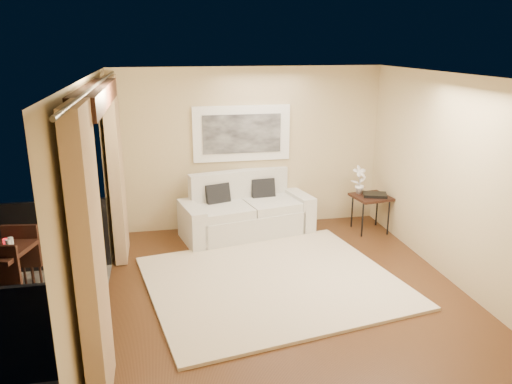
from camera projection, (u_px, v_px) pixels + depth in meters
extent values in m
plane|color=#4C2C16|center=(285.00, 291.00, 6.42)|extent=(5.00, 5.00, 0.00)
plane|color=white|center=(289.00, 76.00, 5.64)|extent=(5.00, 5.00, 0.00)
plane|color=tan|center=(249.00, 149.00, 8.38)|extent=(4.50, 0.00, 4.50)
plane|color=tan|center=(372.00, 286.00, 3.68)|extent=(4.50, 0.00, 4.50)
plane|color=tan|center=(455.00, 181.00, 6.45)|extent=(0.00, 5.00, 5.00)
plane|color=tan|center=(108.00, 164.00, 7.35)|extent=(0.00, 2.70, 2.70)
plane|color=tan|center=(66.00, 274.00, 3.87)|extent=(0.00, 2.70, 2.70)
plane|color=tan|center=(83.00, 94.00, 5.26)|extent=(0.00, 2.40, 2.40)
cube|color=black|center=(95.00, 96.00, 5.30)|extent=(0.28, 2.40, 0.22)
cube|color=#605B56|center=(25.00, 320.00, 5.85)|extent=(1.80, 2.60, 0.12)
cube|color=black|center=(42.00, 236.00, 6.88)|extent=(1.80, 0.06, 1.00)
cube|color=tan|center=(116.00, 170.00, 7.10)|extent=(0.16, 0.75, 2.62)
cube|color=tan|center=(90.00, 260.00, 4.19)|extent=(0.16, 0.75, 2.62)
cylinder|color=#4C473F|center=(96.00, 86.00, 5.27)|extent=(0.04, 4.80, 0.04)
cube|color=white|center=(242.00, 133.00, 8.24)|extent=(1.62, 0.05, 0.92)
cube|color=black|center=(242.00, 134.00, 8.21)|extent=(1.30, 0.02, 0.64)
cube|color=beige|center=(273.00, 282.00, 6.62)|extent=(3.62, 3.28, 0.04)
cube|color=silver|center=(247.00, 223.00, 8.23)|extent=(1.86, 1.24, 0.42)
cube|color=silver|center=(239.00, 194.00, 8.43)|extent=(1.72, 0.57, 0.82)
cube|color=silver|center=(192.00, 225.00, 7.85)|extent=(0.42, 0.94, 0.62)
cube|color=silver|center=(297.00, 210.00, 8.55)|extent=(0.42, 0.94, 0.62)
cube|color=silver|center=(224.00, 210.00, 7.97)|extent=(0.95, 0.95, 0.14)
cube|color=silver|center=(271.00, 204.00, 8.28)|extent=(0.95, 0.95, 0.14)
cube|color=black|center=(218.00, 196.00, 8.12)|extent=(0.44, 0.29, 0.41)
cube|color=black|center=(263.00, 191.00, 8.42)|extent=(0.42, 0.22, 0.41)
cube|color=black|center=(371.00, 197.00, 8.30)|extent=(0.64, 0.64, 0.04)
cylinder|color=black|center=(363.00, 220.00, 8.13)|extent=(0.03, 0.03, 0.58)
cylinder|color=black|center=(388.00, 218.00, 8.22)|extent=(0.03, 0.03, 0.58)
cylinder|color=black|center=(352.00, 211.00, 8.56)|extent=(0.03, 0.03, 0.58)
cylinder|color=black|center=(377.00, 209.00, 8.64)|extent=(0.03, 0.03, 0.58)
cube|color=black|center=(375.00, 195.00, 8.26)|extent=(0.45, 0.39, 0.05)
imported|color=white|center=(359.00, 180.00, 8.34)|extent=(0.29, 0.22, 0.48)
cylinder|color=black|center=(21.00, 291.00, 5.63)|extent=(0.04, 0.04, 0.74)
cylinder|color=black|center=(32.00, 270.00, 6.15)|extent=(0.04, 0.04, 0.74)
cube|color=black|center=(30.00, 259.00, 6.30)|extent=(0.47, 0.47, 0.05)
cube|color=black|center=(22.00, 246.00, 6.05)|extent=(0.42, 0.11, 0.55)
cylinder|color=black|center=(51.00, 269.00, 6.54)|extent=(0.03, 0.03, 0.43)
cylinder|color=black|center=(24.00, 270.00, 6.52)|extent=(0.03, 0.03, 0.43)
cylinder|color=black|center=(42.00, 281.00, 6.22)|extent=(0.03, 0.03, 0.43)
cylinder|color=black|center=(14.00, 282.00, 6.20)|extent=(0.03, 0.03, 0.43)
cube|color=black|center=(1.00, 268.00, 5.53)|extent=(0.41, 0.11, 0.53)
cylinder|color=black|center=(8.00, 321.00, 5.34)|extent=(0.03, 0.03, 0.41)
cylinder|color=black|center=(21.00, 306.00, 5.65)|extent=(0.03, 0.03, 0.41)
cylinder|color=red|center=(5.00, 242.00, 5.83)|extent=(0.06, 0.06, 0.07)
cylinder|color=silver|center=(8.00, 245.00, 5.67)|extent=(0.06, 0.06, 0.12)
cylinder|color=silver|center=(11.00, 242.00, 5.74)|extent=(0.06, 0.06, 0.12)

